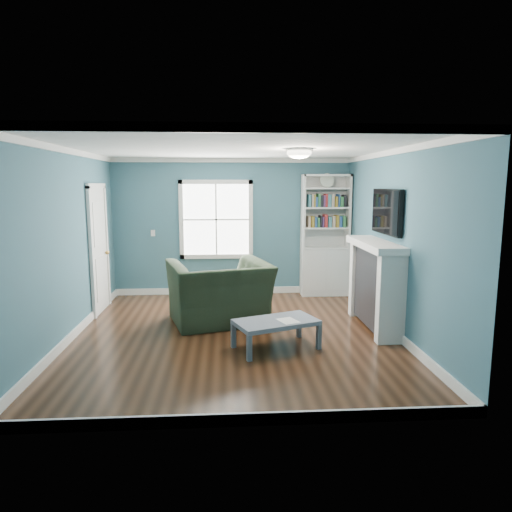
{
  "coord_description": "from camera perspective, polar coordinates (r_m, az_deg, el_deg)",
  "views": [
    {
      "loc": [
        -0.1,
        -6.24,
        2.11
      ],
      "look_at": [
        0.33,
        0.4,
        1.07
      ],
      "focal_mm": 32.0,
      "sensor_mm": 36.0,
      "label": 1
    }
  ],
  "objects": [
    {
      "name": "light_switch",
      "position": [
        8.88,
        -12.75,
        2.82
      ],
      "size": [
        0.08,
        0.01,
        0.12
      ],
      "primitive_type": "cube",
      "color": "white",
      "rests_on": "room_walls"
    },
    {
      "name": "floor",
      "position": [
        6.58,
        -2.65,
        -9.79
      ],
      "size": [
        5.0,
        5.0,
        0.0
      ],
      "primitive_type": "plane",
      "color": "black",
      "rests_on": "ground"
    },
    {
      "name": "recliner",
      "position": [
        7.0,
        -4.61,
        -3.29
      ],
      "size": [
        1.65,
        1.3,
        1.27
      ],
      "primitive_type": "imported",
      "rotation": [
        0.0,
        0.0,
        -2.87
      ],
      "color": "#1F2D1C",
      "rests_on": "ground"
    },
    {
      "name": "tv",
      "position": [
        6.85,
        16.03,
        5.35
      ],
      "size": [
        0.06,
        1.1,
        0.65
      ],
      "primitive_type": "cube",
      "color": "black",
      "rests_on": "fireplace"
    },
    {
      "name": "coffee_table",
      "position": [
        5.97,
        2.52,
        -8.45
      ],
      "size": [
        1.18,
        0.9,
        0.38
      ],
      "rotation": [
        0.0,
        0.0,
        0.37
      ],
      "color": "#505861",
      "rests_on": "ground"
    },
    {
      "name": "room_walls",
      "position": [
        6.26,
        -2.75,
        4.06
      ],
      "size": [
        5.0,
        5.0,
        5.0
      ],
      "color": "#3B6674",
      "rests_on": "ground"
    },
    {
      "name": "trim",
      "position": [
        6.3,
        -2.73,
        0.93
      ],
      "size": [
        4.5,
        5.0,
        2.6
      ],
      "color": "white",
      "rests_on": "ground"
    },
    {
      "name": "paper_sheet",
      "position": [
        5.93,
        4.02,
        -8.07
      ],
      "size": [
        0.31,
        0.34,
        0.0
      ],
      "primitive_type": "cube",
      "rotation": [
        0.0,
        0.0,
        0.4
      ],
      "color": "white",
      "rests_on": "coffee_table"
    },
    {
      "name": "ceiling_fixture",
      "position": [
        6.43,
        5.42,
        12.79
      ],
      "size": [
        0.38,
        0.38,
        0.15
      ],
      "color": "white",
      "rests_on": "room_walls"
    },
    {
      "name": "fireplace",
      "position": [
        6.95,
        14.71,
        -3.62
      ],
      "size": [
        0.44,
        1.58,
        1.3
      ],
      "color": "black",
      "rests_on": "ground"
    },
    {
      "name": "bookshelf",
      "position": [
        8.82,
        8.59,
        1.09
      ],
      "size": [
        0.9,
        0.35,
        2.31
      ],
      "color": "silver",
      "rests_on": "ground"
    },
    {
      "name": "door",
      "position": [
        7.99,
        -19.05,
        0.97
      ],
      "size": [
        0.12,
        0.98,
        2.17
      ],
      "color": "silver",
      "rests_on": "ground"
    },
    {
      "name": "window",
      "position": [
        8.75,
        -5.0,
        4.56
      ],
      "size": [
        1.4,
        0.06,
        1.5
      ],
      "color": "white",
      "rests_on": "room_walls"
    }
  ]
}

